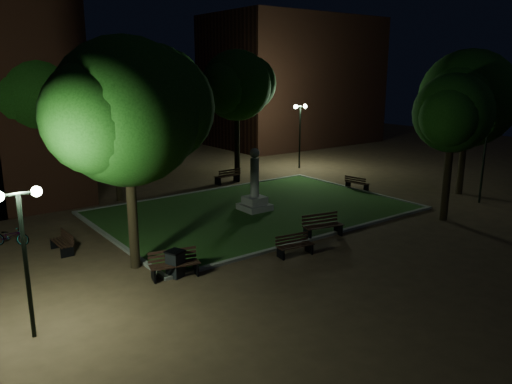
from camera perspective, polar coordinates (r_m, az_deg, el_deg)
The scene contains 23 objects.
ground at distance 24.19m, azimuth 2.68°, elevation -3.25°, with size 80.00×80.00×0.00m, color #4E3824.
lawn at distance 25.69m, azimuth -0.16°, elevation -2.12°, with size 15.00×10.00×0.08m, color #284F1A.
lawn_kerb at distance 25.68m, azimuth -0.16°, elevation -2.07°, with size 15.40×10.40×0.12m.
monument at distance 25.45m, azimuth -0.16°, elevation -0.13°, with size 1.40×1.40×3.20m.
building_far at distance 50.03m, azimuth 4.20°, elevation 12.52°, with size 16.00×10.00×12.00m, color #4C2418.
tree_west at distance 17.87m, azimuth -14.26°, elevation 8.87°, with size 6.31×5.15×8.26m.
tree_north_wl at distance 27.96m, azimuth -15.81°, elevation 10.72°, with size 6.09×4.97×8.32m.
tree_north_er at distance 32.03m, azimuth -2.08°, elevation 12.07°, with size 5.42×4.42×8.34m.
tree_east at distance 30.98m, azimuth 23.23°, elevation 9.80°, with size 6.70×5.47×8.25m.
tree_se at distance 25.06m, azimuth 21.72°, elevation 8.36°, with size 4.48×3.66×6.97m.
tree_nw at distance 28.40m, azimuth -24.17°, elevation 10.21°, with size 6.07×4.96×8.37m.
tree_far_north at distance 33.58m, azimuth -11.20°, elevation 12.42°, with size 5.73×4.68×8.77m.
lamppost_sw at distance 14.31m, azimuth -25.13°, elevation -4.40°, with size 1.18×0.28×4.16m.
lamppost_se at distance 29.39m, azimuth 24.71°, elevation 4.55°, with size 1.18×0.28×4.26m.
lamppost_ne at distance 36.62m, azimuth 5.06°, elevation 7.72°, with size 1.18×0.28×4.66m.
bench_near_left at distance 19.68m, azimuth 4.40°, elevation -6.15°, with size 1.56×0.74×0.82m.
bench_near_right at distance 21.95m, azimuth 7.58°, elevation -3.88°, with size 1.88×0.99×0.98m.
bench_west_near at distance 17.87m, azimuth -9.33°, elevation -8.20°, with size 1.82×0.98×0.95m.
bench_left_side at distance 21.37m, azimuth -21.20°, elevation -5.45°, with size 0.56×1.49×0.81m.
bench_right_side at distance 30.86m, azimuth 11.43°, elevation 0.97°, with size 0.74×1.54×0.81m.
bench_far_side at distance 31.97m, azimuth -3.24°, elevation 1.79°, with size 1.76×0.71×0.94m.
trash_bin at distance 17.86m, azimuth -9.20°, elevation -8.06°, with size 0.72×0.72×0.96m.
bicycle at distance 23.03m, azimuth -26.28°, elevation -4.53°, with size 0.54×1.56×0.82m, color black.
Camera 1 is at (-14.73, -17.83, 7.09)m, focal length 35.00 mm.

